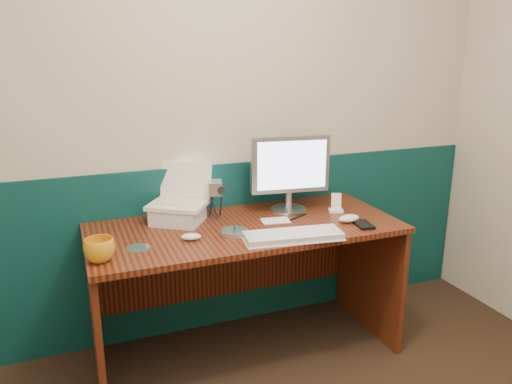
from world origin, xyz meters
name	(u,v)px	position (x,y,z in m)	size (l,w,h in m)	color
back_wall	(208,121)	(0.00, 1.75, 1.25)	(3.50, 0.04, 2.50)	beige
wainscot	(212,248)	(0.00, 1.74, 0.50)	(3.48, 0.02, 1.00)	#083537
desk	(246,291)	(0.08, 1.38, 0.38)	(1.60, 0.70, 0.75)	#361309
laptop_riser	(178,215)	(-0.23, 1.55, 0.79)	(0.25, 0.21, 0.09)	white
laptop	(177,185)	(-0.23, 1.55, 0.95)	(0.28, 0.22, 0.24)	white
monitor	(289,173)	(0.39, 1.51, 0.97)	(0.44, 0.13, 0.44)	#A8A8AD
keyboard	(293,236)	(0.23, 1.11, 0.76)	(0.47, 0.16, 0.03)	silver
mouse_right	(349,218)	(0.61, 1.23, 0.77)	(0.12, 0.07, 0.04)	white
mouse_left	(191,237)	(-0.23, 1.28, 0.77)	(0.10, 0.06, 0.03)	silver
mug	(99,250)	(-0.66, 1.18, 0.80)	(0.13, 0.13, 0.10)	orange
camcorder	(215,199)	(-0.02, 1.56, 0.86)	(0.09, 0.14, 0.21)	#BBBAC0
cd_spindle	(234,233)	(-0.02, 1.26, 0.76)	(0.13, 0.13, 0.03)	silver
cd_loose_a	(138,248)	(-0.48, 1.27, 0.75)	(0.11, 0.11, 0.00)	#ACB3BC
pen	(298,217)	(0.39, 1.39, 0.75)	(0.01, 0.01, 0.14)	black
papers	(276,221)	(0.25, 1.39, 0.75)	(0.15, 0.10, 0.00)	silver
dock	(336,211)	(0.63, 1.41, 0.76)	(0.08, 0.06, 0.01)	white
music_player	(336,201)	(0.63, 1.41, 0.81)	(0.05, 0.01, 0.09)	white
pda	(363,225)	(0.65, 1.15, 0.76)	(0.08, 0.13, 0.02)	black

